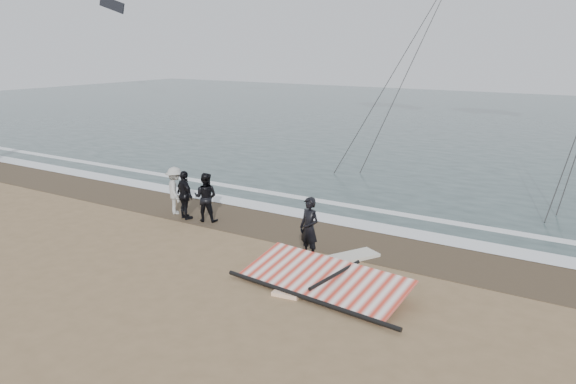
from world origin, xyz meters
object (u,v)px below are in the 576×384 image
object	(u,v)px
man_main	(309,228)
sail_rig	(324,279)
board_white	(303,278)
board_cream	(339,260)

from	to	relation	value
man_main	sail_rig	xyz separation A→B (m)	(1.21, -1.38, -0.64)
board_white	sail_rig	distance (m)	0.65
man_main	sail_rig	world-z (taller)	man_main
board_cream	sail_rig	size ratio (longest dim) A/B	0.50
board_white	board_cream	size ratio (longest dim) A/B	0.97
board_white	board_cream	world-z (taller)	board_cream
sail_rig	board_white	bearing A→B (deg)	171.70
board_cream	sail_rig	world-z (taller)	sail_rig
board_white	sail_rig	world-z (taller)	sail_rig
board_white	board_cream	distance (m)	1.54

